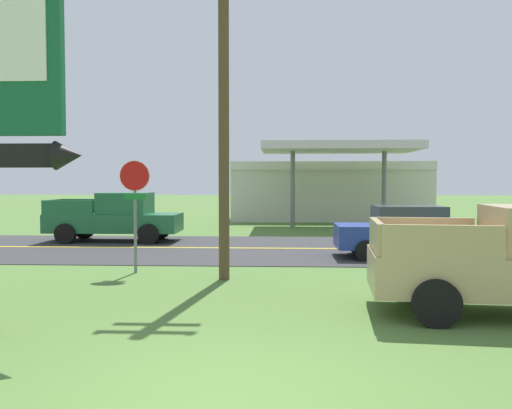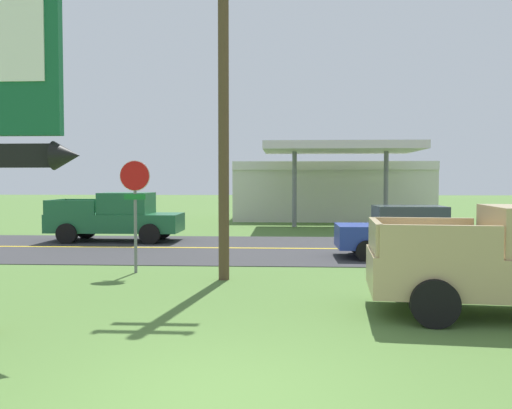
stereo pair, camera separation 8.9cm
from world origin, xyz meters
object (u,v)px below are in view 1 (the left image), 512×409
gas_station (328,189)px  car_blue_mid_lane (404,231)px  utility_pole (224,97)px  pickup_green_on_road (116,218)px  stop_sign (135,196)px

gas_station → car_blue_mid_lane: size_ratio=2.86×
utility_pole → gas_station: utility_pole is taller
utility_pole → car_blue_mid_lane: (5.27, 3.95, -3.61)m
utility_pole → car_blue_mid_lane: utility_pole is taller
utility_pole → gas_station: bearing=78.0°
utility_pole → gas_station: (4.41, 20.80, -2.50)m
pickup_green_on_road → car_blue_mid_lane: pickup_green_on_road is taller
utility_pole → pickup_green_on_road: size_ratio=1.61×
gas_station → car_blue_mid_lane: gas_station is taller
stop_sign → car_blue_mid_lane: size_ratio=0.70×
gas_station → pickup_green_on_road: size_ratio=2.31×
utility_pole → car_blue_mid_lane: size_ratio=1.99×
gas_station → pickup_green_on_road: 16.07m
utility_pole → stop_sign: bearing=161.4°
stop_sign → utility_pole: utility_pole is taller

